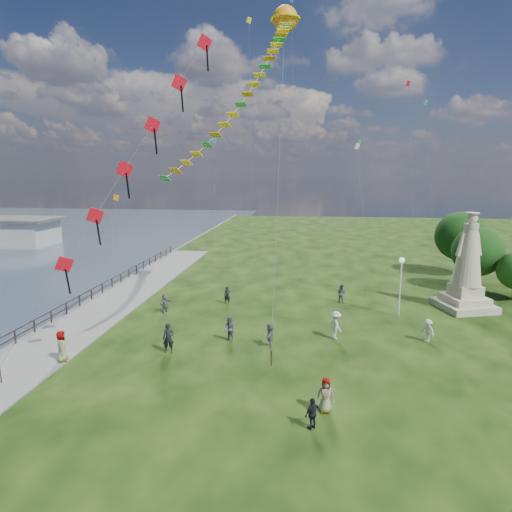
# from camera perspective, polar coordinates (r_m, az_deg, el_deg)

# --- Properties ---
(waterfront) EXTENTS (200.00, 200.00, 1.51)m
(waterfront) POSITION_cam_1_polar(r_m,az_deg,el_deg) (35.84, -23.25, -7.92)
(waterfront) COLOR #34444F
(waterfront) RESTS_ON ground
(statue) EXTENTS (4.86, 4.86, 7.95)m
(statue) POSITION_cam_1_polar(r_m,az_deg,el_deg) (38.71, 26.28, -2.09)
(statue) COLOR tan
(statue) RESTS_ON ground
(lamppost) EXTENTS (0.43, 0.43, 4.67)m
(lamppost) POSITION_cam_1_polar(r_m,az_deg,el_deg) (34.77, 18.76, -2.29)
(lamppost) COLOR silver
(lamppost) RESTS_ON ground
(tree_row) EXTENTS (6.23, 13.69, 6.94)m
(tree_row) POSITION_cam_1_polar(r_m,az_deg,el_deg) (48.15, 26.87, 1.33)
(tree_row) COLOR #382314
(tree_row) RESTS_ON ground
(person_0) EXTENTS (0.78, 0.61, 1.90)m
(person_0) POSITION_cam_1_polar(r_m,az_deg,el_deg) (27.53, -11.59, -10.68)
(person_0) COLOR black
(person_0) RESTS_ON ground
(person_1) EXTENTS (0.98, 0.89, 1.71)m
(person_1) POSITION_cam_1_polar(r_m,az_deg,el_deg) (28.73, -3.52, -9.72)
(person_1) COLOR #595960
(person_1) RESTS_ON ground
(person_2) EXTENTS (1.14, 1.39, 1.91)m
(person_2) POSITION_cam_1_polar(r_m,az_deg,el_deg) (29.63, 10.59, -9.04)
(person_2) COLOR silver
(person_2) RESTS_ON ground
(person_3) EXTENTS (0.92, 0.91, 1.46)m
(person_3) POSITION_cam_1_polar(r_m,az_deg,el_deg) (20.00, 7.55, -20.08)
(person_3) COLOR black
(person_3) RESTS_ON ground
(person_4) EXTENTS (0.84, 0.53, 1.69)m
(person_4) POSITION_cam_1_polar(r_m,az_deg,el_deg) (21.19, 9.26, -17.86)
(person_4) COLOR #595960
(person_4) RESTS_ON ground
(person_5) EXTENTS (1.15, 1.58, 1.56)m
(person_5) POSITION_cam_1_polar(r_m,az_deg,el_deg) (35.13, -12.04, -6.17)
(person_5) COLOR #595960
(person_5) RESTS_ON ground
(person_6) EXTENTS (0.62, 0.46, 1.54)m
(person_6) POSITION_cam_1_polar(r_m,az_deg,el_deg) (36.67, -3.87, -5.22)
(person_6) COLOR black
(person_6) RESTS_ON ground
(person_7) EXTENTS (0.91, 0.82, 1.60)m
(person_7) POSITION_cam_1_polar(r_m,az_deg,el_deg) (37.76, 11.28, -4.89)
(person_7) COLOR #595960
(person_7) RESTS_ON ground
(person_8) EXTENTS (1.03, 1.09, 1.53)m
(person_8) POSITION_cam_1_polar(r_m,az_deg,el_deg) (30.88, 21.92, -9.20)
(person_8) COLOR silver
(person_8) RESTS_ON ground
(person_10) EXTENTS (0.88, 1.06, 1.86)m
(person_10) POSITION_cam_1_polar(r_m,az_deg,el_deg) (28.10, -24.47, -11.07)
(person_10) COLOR #595960
(person_10) RESTS_ON ground
(person_11) EXTENTS (0.69, 1.47, 1.56)m
(person_11) POSITION_cam_1_polar(r_m,az_deg,el_deg) (27.98, 1.88, -10.46)
(person_11) COLOR #595960
(person_11) RESTS_ON ground
(red_kite_train) EXTENTS (9.73, 9.35, 19.52)m
(red_kite_train) POSITION_cam_1_polar(r_m,az_deg,el_deg) (26.76, -15.69, 12.96)
(red_kite_train) COLOR black
(red_kite_train) RESTS_ON ground
(serpent_kite) EXTENTS (6.79, 13.05, 22.73)m
(serpent_kite) POSITION_cam_1_polar(r_m,az_deg,el_deg) (34.63, 3.73, 28.72)
(serpent_kite) COLOR black
(serpent_kite) RESTS_ON ground
(small_kites) EXTENTS (29.93, 15.75, 27.96)m
(small_kites) POSITION_cam_1_polar(r_m,az_deg,el_deg) (43.18, 6.88, 15.44)
(small_kites) COLOR teal
(small_kites) RESTS_ON ground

